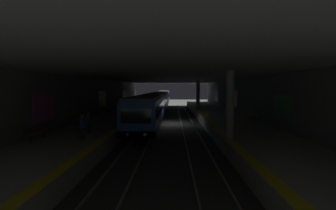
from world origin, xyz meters
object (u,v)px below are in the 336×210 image
bench_right_far (109,109)px  person_standing_far (83,126)px  bench_left_mid (232,109)px  bench_right_near (36,132)px  bench_right_mid (77,119)px  pillar_near (230,104)px  suitcase_rolling (86,128)px  metro_train (160,100)px  trash_bin (84,120)px  bench_left_near (254,117)px  person_waiting_near (116,105)px  backpack_on_floor (136,108)px  pillar_far (198,95)px  person_walking_mid (89,121)px

bench_right_far → person_standing_far: 16.94m
bench_left_mid → bench_right_far: size_ratio=1.00×
bench_right_near → bench_right_mid: (6.33, 0.00, 0.00)m
pillar_near → bench_right_mid: 14.05m
bench_right_mid → suitcase_rolling: size_ratio=1.94×
bench_right_near → suitcase_rolling: bearing=-40.4°
pillar_near → metro_train: bearing=13.0°
metro_train → trash_bin: size_ratio=65.09×
bench_left_near → person_waiting_near: (12.00, 16.79, 0.31)m
bench_right_near → pillar_near: bearing=-85.6°
pillar_near → trash_bin: (5.23, 12.15, -1.85)m
metro_train → pillar_near: bearing=-167.0°
suitcase_rolling → metro_train: bearing=-8.6°
bench_right_mid → person_standing_far: size_ratio=1.02×
bench_left_mid → person_standing_far: person_standing_far is taller
bench_left_near → bench_right_near: size_ratio=1.00×
person_waiting_near → backpack_on_floor: person_waiting_near is taller
backpack_on_floor → trash_bin: size_ratio=0.47×
bench_right_near → person_standing_far: (0.13, -3.08, 0.38)m
bench_right_far → person_waiting_near: size_ratio=1.09×
bench_right_near → bench_right_far: size_ratio=1.00×
bench_left_near → person_standing_far: bearing=119.5°
metro_train → bench_right_mid: (-23.11, 6.33, -0.45)m
bench_left_near → bench_right_far: bearing=62.9°
pillar_far → bench_left_mid: (-4.18, -4.18, -1.75)m
person_walking_mid → backpack_on_floor: size_ratio=3.92×
pillar_near → person_standing_far: bearing=95.1°
metro_train → suitcase_rolling: (-26.73, 4.03, -0.68)m
bench_left_near → person_waiting_near: bearing=54.5°
person_walking_mid → suitcase_rolling: (0.04, 0.22, -0.55)m
bench_left_near → person_standing_far: size_ratio=1.02×
backpack_on_floor → pillar_near: bearing=-154.0°
bench_right_near → bench_left_mid: bearing=-45.3°
person_waiting_near → trash_bin: person_waiting_near is taller
suitcase_rolling → bench_right_near: bearing=139.6°
person_standing_far → metro_train: bearing=-6.3°
pillar_far → metro_train: (8.38, 6.55, -1.30)m
bench_left_near → bench_left_mid: size_ratio=1.00×
bench_left_near → trash_bin: 16.43m
pillar_far → bench_right_far: size_ratio=2.68×
person_walking_mid → backpack_on_floor: bearing=-1.7°
bench_right_mid → backpack_on_floor: bench_right_mid is taller
metro_train → pillar_far: bearing=-142.0°
person_waiting_near → person_standing_far: (-19.91, -2.80, 0.07)m
bench_right_mid → bench_right_far: 10.46m
bench_left_mid → suitcase_rolling: bearing=133.8°
person_standing_far → backpack_on_floor: size_ratio=4.17×
bench_left_mid → pillar_near: bearing=165.2°
pillar_far → suitcase_rolling: 21.27m
bench_left_mid → suitcase_rolling: size_ratio=1.94×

